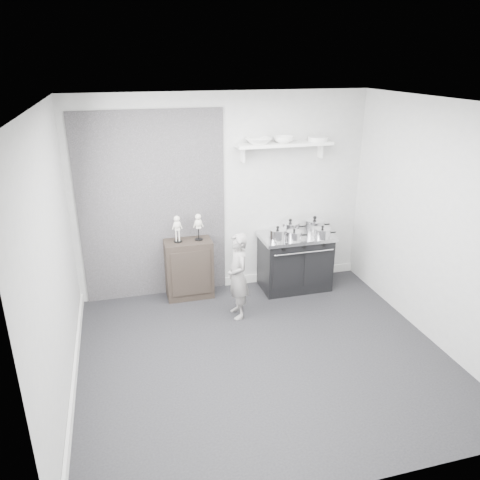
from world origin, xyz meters
name	(u,v)px	position (x,y,z in m)	size (l,w,h in m)	color
ground	(262,355)	(0.00, 0.00, 0.00)	(4.00, 4.00, 0.00)	black
room_shell	(252,211)	(-0.09, 0.15, 1.64)	(4.02, 3.62, 2.71)	#A9A8A6
wall_shelf	(284,145)	(0.80, 1.68, 2.01)	(1.30, 0.26, 0.24)	white
stove	(295,261)	(0.94, 1.48, 0.40)	(1.00, 0.62, 0.80)	black
side_cabinet	(189,269)	(-0.54, 1.61, 0.41)	(0.62, 0.36, 0.81)	black
child	(238,276)	(-0.04, 0.91, 0.56)	(0.41, 0.27, 1.11)	gray
pot_front_left	(278,234)	(0.63, 1.36, 0.88)	(0.33, 0.24, 0.20)	silver
pot_back_left	(290,227)	(0.90, 1.60, 0.88)	(0.36, 0.27, 0.20)	silver
pot_back_right	(314,225)	(1.25, 1.57, 0.89)	(0.38, 0.29, 0.22)	silver
pot_front_right	(322,233)	(1.24, 1.28, 0.87)	(0.31, 0.22, 0.17)	silver
pot_front_center	(294,235)	(0.85, 1.31, 0.86)	(0.29, 0.20, 0.16)	silver
skeleton_full	(177,227)	(-0.67, 1.61, 1.02)	(0.12, 0.07, 0.42)	silver
skeleton_torso	(198,225)	(-0.39, 1.61, 1.02)	(0.12, 0.08, 0.42)	silver
bowl_large	(258,141)	(0.44, 1.67, 2.08)	(0.34, 0.34, 0.08)	white
bowl_small	(283,140)	(0.78, 1.67, 2.08)	(0.26, 0.26, 0.08)	white
plate_stack	(318,139)	(1.27, 1.67, 2.07)	(0.27, 0.27, 0.06)	silver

